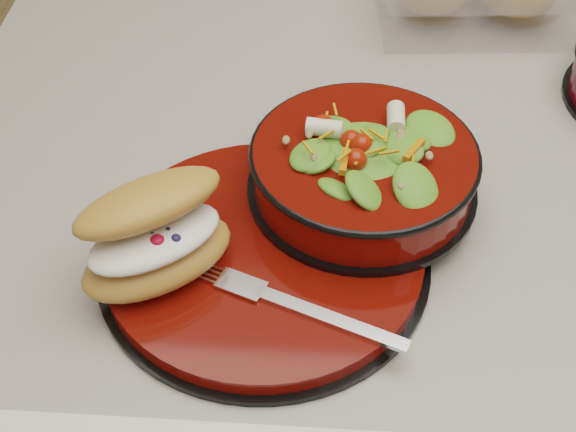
# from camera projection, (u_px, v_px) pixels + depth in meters

# --- Properties ---
(island_counter) EXTENTS (1.24, 0.74, 0.90)m
(island_counter) POSITION_uv_depth(u_px,v_px,m) (465.00, 379.00, 1.15)
(island_counter) COLOR white
(island_counter) RESTS_ON ground
(dinner_plate) EXTENTS (0.29, 0.29, 0.02)m
(dinner_plate) POSITION_uv_depth(u_px,v_px,m) (265.00, 255.00, 0.70)
(dinner_plate) COLOR black
(dinner_plate) RESTS_ON island_counter
(salad_bowl) EXTENTS (0.21, 0.21, 0.09)m
(salad_bowl) POSITION_uv_depth(u_px,v_px,m) (364.00, 163.00, 0.72)
(salad_bowl) COLOR black
(salad_bowl) RESTS_ON dinner_plate
(croissant) EXTENTS (0.15, 0.15, 0.08)m
(croissant) POSITION_uv_depth(u_px,v_px,m) (156.00, 235.00, 0.65)
(croissant) COLOR gold
(croissant) RESTS_ON dinner_plate
(fork) EXTENTS (0.16, 0.08, 0.00)m
(fork) POSITION_uv_depth(u_px,v_px,m) (303.00, 308.00, 0.65)
(fork) COLOR silver
(fork) RESTS_ON dinner_plate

